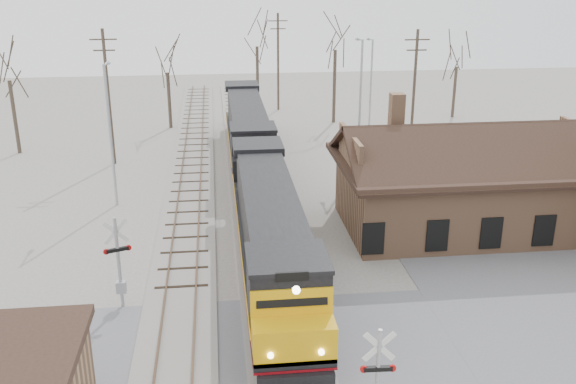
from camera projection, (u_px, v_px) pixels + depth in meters
name	position (u px, v px, depth m)	size (l,w,h in m)	color
ground	(287.00, 353.00, 26.21)	(140.00, 140.00, 0.00)	#9F9A8F
road	(287.00, 352.00, 26.21)	(60.00, 9.00, 0.03)	slate
track_main	(260.00, 216.00, 40.21)	(3.40, 90.00, 0.24)	#9F9A8F
track_siding	(187.00, 219.00, 39.72)	(3.40, 90.00, 0.24)	#9F9A8F
depot	(465.00, 189.00, 37.92)	(15.20, 9.31, 7.90)	#986C4E
locomotive_lead	(272.00, 235.00, 31.55)	(3.06, 20.51, 4.55)	black
locomotive_trailing	(248.00, 131.00, 50.98)	(3.06, 20.51, 4.31)	black
crossbuck_far	(119.00, 266.00, 29.06)	(1.22, 0.49, 4.43)	#A5A8AD
streetlight_a	(110.00, 128.00, 40.58)	(0.25, 2.04, 9.19)	#A5A8AD
streetlight_b	(360.00, 98.00, 48.09)	(0.25, 2.04, 9.78)	#A5A8AD
streetlight_c	(371.00, 82.00, 57.64)	(0.25, 2.04, 8.68)	#A5A8AD
utility_pole_a	(108.00, 95.00, 49.00)	(2.00, 0.24, 10.44)	#382D23
utility_pole_b	(278.00, 60.00, 67.58)	(2.00, 0.24, 10.13)	#382D23
utility_pole_c	(414.00, 91.00, 51.20)	(2.00, 0.24, 10.17)	#382D23
tree_a	(8.00, 68.00, 51.30)	(4.04, 4.04, 9.90)	#382D23
tree_b	(167.00, 64.00, 59.76)	(3.53, 3.53, 8.64)	#382D23
tree_c	(257.00, 36.00, 67.96)	(4.38, 4.38, 10.74)	#382D23
tree_d	(336.00, 38.00, 61.13)	(4.74, 4.74, 11.61)	#382D23
tree_e	(457.00, 59.00, 64.08)	(3.43, 3.43, 8.39)	#382D23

